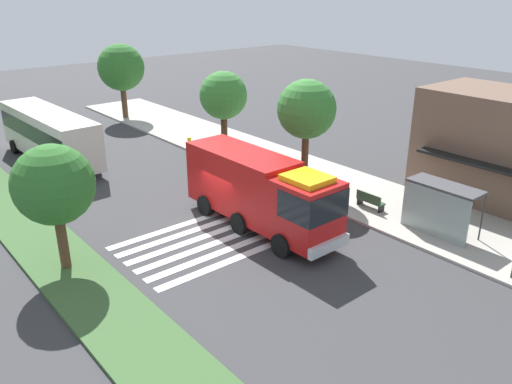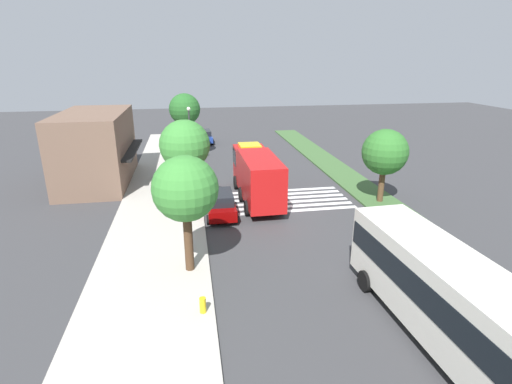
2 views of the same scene
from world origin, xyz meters
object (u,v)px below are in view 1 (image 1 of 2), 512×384
at_px(fire_truck, 263,190).
at_px(sidewalk_tree_west, 223,96).
at_px(sidewalk_tree_far_west, 121,68).
at_px(bench_near_shelter, 370,201).
at_px(median_tree_west, 54,185).
at_px(parked_car_west, 269,183).
at_px(transit_bus, 49,133).
at_px(bench_west_of_shelter, 320,182).
at_px(fire_hydrant, 189,142).
at_px(bus_stop_shelter, 440,200).
at_px(sidewalk_tree_center, 307,110).

bearing_deg(fire_truck, sidewalk_tree_west, 152.45).
bearing_deg(sidewalk_tree_west, sidewalk_tree_far_west, 180.00).
xyz_separation_m(bench_near_shelter, median_tree_west, (-4.43, -14.99, 3.29)).
xyz_separation_m(parked_car_west, sidewalk_tree_far_west, (-22.40, 2.20, 3.70)).
relative_size(transit_bus, median_tree_west, 2.06).
relative_size(bench_west_of_shelter, fire_hydrant, 2.29).
bearing_deg(bench_west_of_shelter, fire_truck, -73.47).
bearing_deg(transit_bus, sidewalk_tree_west, -128.33).
height_order(bus_stop_shelter, bench_near_shelter, bus_stop_shelter).
xyz_separation_m(fire_truck, bench_west_of_shelter, (-1.76, 5.92, -1.50)).
height_order(bench_west_of_shelter, sidewalk_tree_center, sidewalk_tree_center).
bearing_deg(sidewalk_tree_far_west, bench_near_shelter, 1.52).
bearing_deg(transit_bus, parked_car_west, -154.82).
height_order(parked_car_west, bus_stop_shelter, bus_stop_shelter).
relative_size(transit_bus, sidewalk_tree_center, 1.73).
bearing_deg(sidewalk_tree_west, fire_truck, -26.99).
relative_size(fire_truck, sidewalk_tree_far_west, 1.44).
relative_size(median_tree_west, fire_hydrant, 7.77).
bearing_deg(sidewalk_tree_far_west, bus_stop_shelter, 1.40).
distance_m(parked_car_west, fire_hydrant, 11.13).
relative_size(parked_car_west, sidewalk_tree_far_west, 0.69).
distance_m(parked_car_west, transit_bus, 16.05).
distance_m(bench_west_of_shelter, sidewalk_tree_far_west, 23.95).
height_order(transit_bus, sidewalk_tree_center, sidewalk_tree_center).
xyz_separation_m(bus_stop_shelter, bench_west_of_shelter, (-7.74, -0.04, -1.30)).
bearing_deg(fire_truck, sidewalk_tree_far_west, 167.87).
height_order(fire_truck, sidewalk_tree_west, sidewalk_tree_west).
bearing_deg(fire_hydrant, fire_truck, -18.60).
bearing_deg(fire_truck, parked_car_west, 134.08).
distance_m(parked_car_west, sidewalk_tree_west, 8.36).
distance_m(fire_truck, fire_hydrant, 14.80).
distance_m(bench_near_shelter, fire_hydrant, 15.98).
height_order(transit_bus, fire_hydrant, transit_bus).
distance_m(transit_bus, fire_hydrant, 9.73).
bearing_deg(fire_hydrant, transit_bus, -109.69).
bearing_deg(bench_west_of_shelter, bench_near_shelter, 0.00).
relative_size(fire_truck, median_tree_west, 1.73).
xyz_separation_m(transit_bus, fire_hydrant, (3.23, 9.03, -1.61)).
distance_m(parked_car_west, median_tree_west, 12.44).
bearing_deg(parked_car_west, sidewalk_tree_west, 163.61).
relative_size(bus_stop_shelter, bench_near_shelter, 2.19).
bearing_deg(median_tree_west, transit_bus, 162.18).
relative_size(sidewalk_tree_center, fire_hydrant, 9.25).
bearing_deg(parked_car_west, fire_hydrant, 171.72).
bearing_deg(bench_near_shelter, fire_hydrant, -175.61).
distance_m(fire_truck, parked_car_west, 4.37).
height_order(parked_car_west, sidewalk_tree_west, sidewalk_tree_west).
xyz_separation_m(sidewalk_tree_center, fire_hydrant, (-11.61, -0.50, -4.40)).
xyz_separation_m(transit_bus, bench_west_of_shelter, (15.42, 10.26, -1.51)).
relative_size(sidewalk_tree_far_west, fire_hydrant, 9.31).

